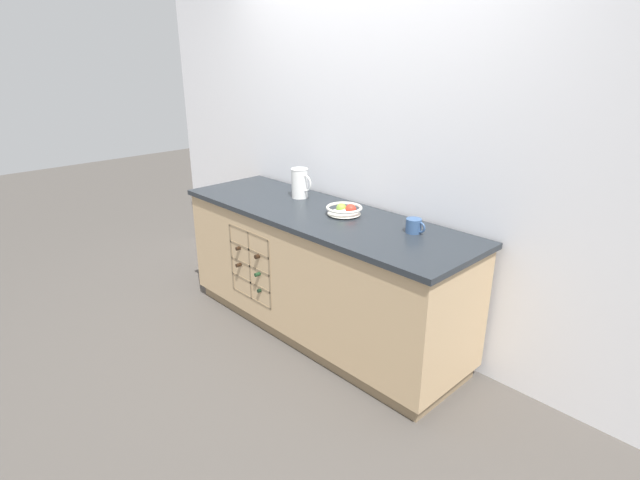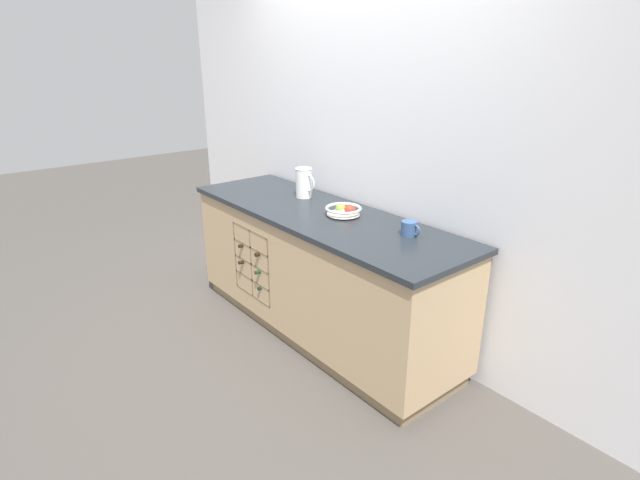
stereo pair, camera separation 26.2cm
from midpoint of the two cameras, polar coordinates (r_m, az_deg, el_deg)
name	(u,v)px [view 2 (the right image)]	position (r m, az deg, el deg)	size (l,w,h in m)	color
ground_plane	(320,330)	(3.66, 2.08, -10.24)	(14.00, 14.00, 0.00)	#4C4742
back_wall	(365,147)	(3.46, 7.37, 10.49)	(4.57, 0.06, 2.55)	white
kitchen_island	(319,273)	(3.45, 2.11, -3.79)	(2.21, 0.71, 0.89)	#8B7354
fruit_bowl	(344,210)	(3.22, 5.07, 3.41)	(0.24, 0.24, 0.08)	silver
white_pitcher	(304,182)	(3.60, 0.26, 6.60)	(0.18, 0.12, 0.21)	white
ceramic_mug	(409,228)	(2.93, 12.72, 1.27)	(0.13, 0.09, 0.08)	#385684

